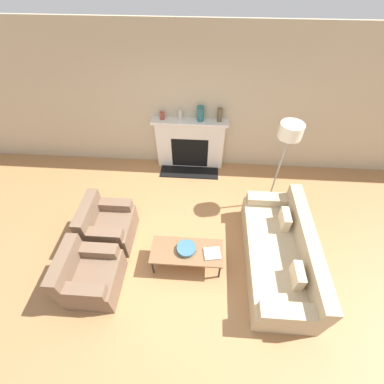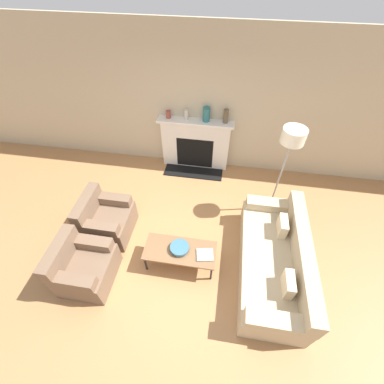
% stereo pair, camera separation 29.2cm
% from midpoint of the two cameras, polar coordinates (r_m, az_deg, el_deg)
% --- Properties ---
extents(ground_plane, '(18.00, 18.00, 0.00)m').
position_cam_midpoint_polar(ground_plane, '(4.46, -3.00, -15.38)').
color(ground_plane, '#A87547').
extents(wall_back, '(18.00, 0.06, 2.90)m').
position_cam_midpoint_polar(wall_back, '(5.34, 2.20, 18.99)').
color(wall_back, '#BCAD8E').
rests_on(wall_back, ground_plane).
extents(fireplace, '(1.57, 0.59, 1.17)m').
position_cam_midpoint_polar(fireplace, '(5.68, 2.24, 10.40)').
color(fireplace, silver).
rests_on(fireplace, ground_plane).
extents(couch, '(0.93, 2.15, 0.81)m').
position_cam_midpoint_polar(couch, '(4.37, 19.87, -14.27)').
color(couch, tan).
rests_on(couch, ground_plane).
extents(armchair_near, '(0.77, 0.80, 0.83)m').
position_cam_midpoint_polar(armchair_near, '(4.32, -21.16, -15.36)').
color(armchair_near, brown).
rests_on(armchair_near, ground_plane).
extents(armchair_far, '(0.77, 0.80, 0.83)m').
position_cam_midpoint_polar(armchair_far, '(4.73, -16.87, -6.02)').
color(armchair_far, brown).
rests_on(armchair_far, ground_plane).
extents(coffee_table, '(1.13, 0.49, 0.39)m').
position_cam_midpoint_polar(coffee_table, '(4.13, -0.61, -13.08)').
color(coffee_table, brown).
rests_on(coffee_table, ground_plane).
extents(bowl, '(0.30, 0.30, 0.07)m').
position_cam_midpoint_polar(bowl, '(4.08, -0.69, -12.35)').
color(bowl, '#38667A').
rests_on(bowl, coffee_table).
extents(book, '(0.29, 0.26, 0.02)m').
position_cam_midpoint_polar(book, '(4.06, 5.00, -13.85)').
color(book, '#B2A893').
rests_on(book, coffee_table).
extents(floor_lamp, '(0.37, 0.37, 1.82)m').
position_cam_midpoint_polar(floor_lamp, '(4.41, 22.72, 9.13)').
color(floor_lamp, gray).
rests_on(floor_lamp, ground_plane).
extents(mantel_vase_left, '(0.10, 0.10, 0.15)m').
position_cam_midpoint_polar(mantel_vase_left, '(5.40, -3.67, 16.80)').
color(mantel_vase_left, brown).
rests_on(mantel_vase_left, fireplace).
extents(mantel_vase_center_left, '(0.08, 0.08, 0.21)m').
position_cam_midpoint_polar(mantel_vase_center_left, '(5.33, 0.35, 16.79)').
color(mantel_vase_center_left, beige).
rests_on(mantel_vase_center_left, fireplace).
extents(mantel_vase_center_right, '(0.14, 0.14, 0.29)m').
position_cam_midpoint_polar(mantel_vase_center_right, '(5.27, 4.87, 16.79)').
color(mantel_vase_center_right, '#28666B').
rests_on(mantel_vase_center_right, fireplace).
extents(mantel_vase_right, '(0.10, 0.10, 0.28)m').
position_cam_midpoint_polar(mantel_vase_right, '(5.27, 9.14, 16.25)').
color(mantel_vase_right, brown).
rests_on(mantel_vase_right, fireplace).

